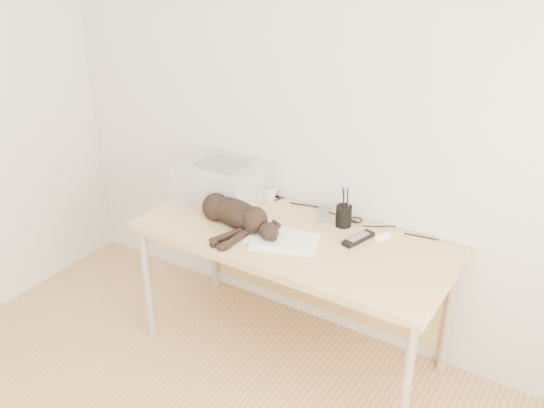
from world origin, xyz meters
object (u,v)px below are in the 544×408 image
Objects in this scene: desk at (301,251)px; printer at (223,181)px; mouse at (383,235)px; mug at (269,193)px; pen_cup at (344,215)px; cat at (233,214)px.

desk is 3.52× the size of printer.
mouse is (0.95, 0.05, -0.08)m from printer.
printer is at bearing -155.33° from mug.
mouse is at bearing 18.75° from desk.
pen_cup reaches higher than mouse.
mug is (0.24, 0.11, -0.06)m from printer.
cat is at bearing -44.92° from printer.
mug is 0.71m from mouse.
mug is (-0.32, 0.19, 0.18)m from desk.
mouse is (0.22, -0.01, -0.04)m from pen_cup.
pen_cup reaches higher than desk.
printer is 0.95m from mouse.
mouse is at bearing -4.98° from mug.
printer is 5.00× the size of mug.
mug is 0.43× the size of pen_cup.
mouse is at bearing 2.91° from printer.
pen_cup reaches higher than mug.
printer is at bearing -175.29° from pen_cup.
cat is 7.27× the size of mug.
mouse is (0.39, 0.13, 0.15)m from desk.
cat reaches higher than mug.
mug is at bearing 174.07° from pen_cup.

